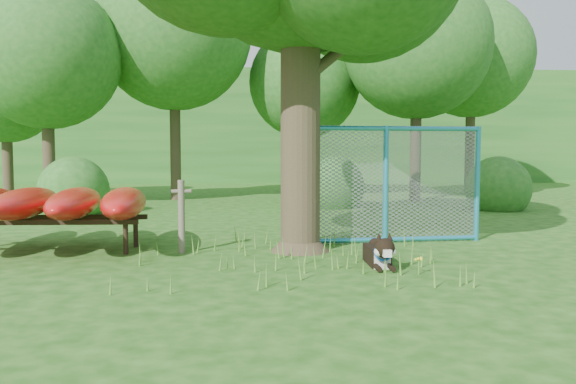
{
  "coord_description": "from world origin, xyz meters",
  "views": [
    {
      "loc": [
        -0.3,
        -7.3,
        1.6
      ],
      "look_at": [
        0.2,
        1.2,
        1.0
      ],
      "focal_mm": 35.0,
      "sensor_mm": 36.0,
      "label": 1
    }
  ],
  "objects": [
    {
      "name": "bg_tree_a",
      "position": [
        -6.5,
        10.0,
        4.48
      ],
      "size": [
        4.4,
        4.4,
        6.7
      ],
      "color": "#382D1E",
      "rests_on": "ground"
    },
    {
      "name": "bg_tree_c",
      "position": [
        1.5,
        13.0,
        4.11
      ],
      "size": [
        4.0,
        4.0,
        6.12
      ],
      "color": "#382D1E",
      "rests_on": "ground"
    },
    {
      "name": "husky_dog",
      "position": [
        1.44,
        0.4,
        0.19
      ],
      "size": [
        0.29,
        1.19,
        0.53
      ],
      "rotation": [
        0.0,
        0.0,
        -0.01
      ],
      "color": "black",
      "rests_on": "ground"
    },
    {
      "name": "ground",
      "position": [
        0.0,
        0.0,
        0.0
      ],
      "size": [
        80.0,
        80.0,
        0.0
      ],
      "primitive_type": "plane",
      "color": "#1A4A0E",
      "rests_on": "ground"
    },
    {
      "name": "bg_tree_b",
      "position": [
        -3.0,
        12.0,
        5.61
      ],
      "size": [
        5.2,
        5.2,
        8.22
      ],
      "color": "#382D1E",
      "rests_on": "ground"
    },
    {
      "name": "bg_tree_e",
      "position": [
        8.0,
        14.0,
        5.23
      ],
      "size": [
        4.6,
        4.6,
        7.55
      ],
      "color": "#382D1E",
      "rests_on": "ground"
    },
    {
      "name": "shrub_mid",
      "position": [
        2.0,
        9.0,
        0.0
      ],
      "size": [
        1.8,
        1.8,
        1.8
      ],
      "primitive_type": "sphere",
      "color": "#235F1E",
      "rests_on": "ground"
    },
    {
      "name": "shrub_left",
      "position": [
        -5.0,
        7.5,
        0.0
      ],
      "size": [
        1.8,
        1.8,
        1.8
      ],
      "primitive_type": "sphere",
      "color": "#235F1E",
      "rests_on": "ground"
    },
    {
      "name": "shrub_right",
      "position": [
        6.5,
        8.0,
        0.0
      ],
      "size": [
        1.8,
        1.8,
        1.8
      ],
      "primitive_type": "sphere",
      "color": "#235F1E",
      "rests_on": "ground"
    },
    {
      "name": "bg_tree_f",
      "position": [
        -9.0,
        13.0,
        3.73
      ],
      "size": [
        3.6,
        3.6,
        5.55
      ],
      "color": "#382D1E",
      "rests_on": "ground"
    },
    {
      "name": "fence_section",
      "position": [
        2.0,
        2.46,
        1.04
      ],
      "size": [
        3.53,
        0.41,
        3.45
      ],
      "rotation": [
        0.0,
        0.0,
        0.09
      ],
      "color": "#2891BB",
      "rests_on": "ground"
    },
    {
      "name": "wooden_post",
      "position": [
        -1.47,
        1.64,
        0.62
      ],
      "size": [
        0.32,
        0.12,
        1.17
      ],
      "rotation": [
        0.0,
        0.0,
        0.17
      ],
      "color": "#605748",
      "rests_on": "ground"
    },
    {
      "name": "wooded_hillside",
      "position": [
        0.0,
        28.0,
        3.0
      ],
      "size": [
        80.0,
        12.0,
        6.0
      ],
      "primitive_type": "cube",
      "color": "#235F1E",
      "rests_on": "ground"
    },
    {
      "name": "bg_tree_d",
      "position": [
        5.0,
        11.0,
        5.08
      ],
      "size": [
        4.8,
        4.8,
        7.5
      ],
      "color": "#382D1E",
      "rests_on": "ground"
    },
    {
      "name": "kayak_rack",
      "position": [
        -3.62,
        1.94,
        0.79
      ],
      "size": [
        3.37,
        3.05,
        1.03
      ],
      "rotation": [
        0.0,
        0.0,
        -0.02
      ],
      "color": "black",
      "rests_on": "ground"
    },
    {
      "name": "wildflower_clump",
      "position": [
        1.84,
        -0.14,
        0.19
      ],
      "size": [
        0.11,
        0.09,
        0.23
      ],
      "rotation": [
        0.0,
        0.0,
        0.18
      ],
      "color": "#5A9330",
      "rests_on": "ground"
    }
  ]
}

